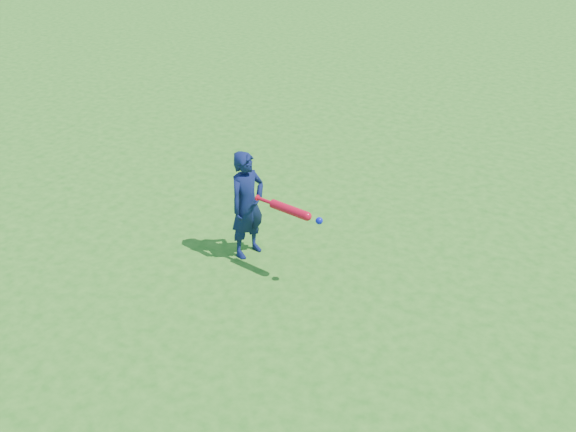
# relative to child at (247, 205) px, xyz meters

# --- Properties ---
(ground) EXTENTS (80.00, 80.00, 0.00)m
(ground) POSITION_rel_child_xyz_m (0.65, -0.40, -0.56)
(ground) COLOR #2A721B
(ground) RESTS_ON ground
(child) EXTENTS (0.37, 0.47, 1.12)m
(child) POSITION_rel_child_xyz_m (0.00, 0.00, 0.00)
(child) COLOR #0F1747
(child) RESTS_ON ground
(bat_swing) EXTENTS (0.75, 0.17, 0.09)m
(bat_swing) POSITION_rel_child_xyz_m (0.57, -0.14, 0.16)
(bat_swing) COLOR red
(bat_swing) RESTS_ON ground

